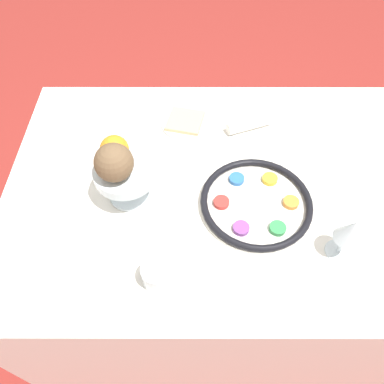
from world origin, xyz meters
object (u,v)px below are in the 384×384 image
seder_plate (256,203)px  cup_near (157,275)px  bread_plate (185,122)px  napkin_roll (249,124)px  coconut (114,163)px  fruit_stand (126,175)px  wine_glass (351,232)px  orange_fruit (115,150)px

seder_plate → cup_near: cup_near is taller
bread_plate → napkin_roll: size_ratio=1.05×
coconut → fruit_stand: bearing=-124.4°
wine_glass → coconut: (0.58, -0.16, 0.07)m
seder_plate → fruit_stand: size_ratio=1.85×
fruit_stand → napkin_roll: fruit_stand is taller
wine_glass → napkin_roll: size_ratio=0.91×
wine_glass → cup_near: size_ratio=1.86×
wine_glass → bread_plate: bearing=-50.1°
bread_plate → napkin_roll: (-0.21, 0.02, 0.01)m
orange_fruit → bread_plate: size_ratio=0.48×
orange_fruit → cup_near: bearing=112.2°
fruit_stand → bread_plate: fruit_stand is taller
orange_fruit → coconut: 0.06m
seder_plate → coconut: size_ratio=3.12×
seder_plate → bread_plate: (0.20, -0.34, -0.01)m
seder_plate → wine_glass: bearing=144.1°
orange_fruit → coconut: size_ratio=0.77×
seder_plate → cup_near: (0.26, 0.23, 0.02)m
coconut → cup_near: 0.30m
seder_plate → coconut: (0.38, -0.02, 0.15)m
wine_glass → orange_fruit: orange_fruit is taller
coconut → cup_near: bearing=115.2°
napkin_roll → cup_near: (0.27, 0.54, 0.01)m
seder_plate → orange_fruit: size_ratio=4.06×
coconut → cup_near: coconut is taller
napkin_roll → cup_near: size_ratio=2.04×
wine_glass → bread_plate: 0.64m
fruit_stand → orange_fruit: bearing=-54.2°
bread_plate → cup_near: 0.57m
orange_fruit → bread_plate: bearing=-124.0°
cup_near → napkin_roll: bearing=-116.7°
wine_glass → fruit_stand: bearing=-18.1°
coconut → cup_near: size_ratio=1.32×
seder_plate → wine_glass: wine_glass is taller
cup_near → coconut: bearing=-64.8°
coconut → bread_plate: bearing=-118.2°
wine_glass → napkin_roll: wine_glass is taller
napkin_roll → cup_near: bearing=63.3°
napkin_roll → seder_plate: bearing=88.5°
bread_plate → coconut: bearing=61.8°
coconut → bread_plate: coconut is taller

